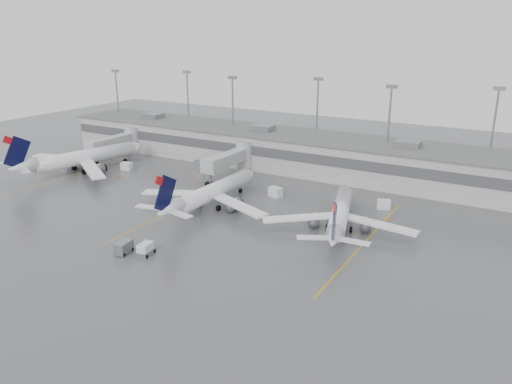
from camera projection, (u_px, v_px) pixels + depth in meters
The scene contains 18 objects.
ground at pixel (182, 279), 66.94m from camera, with size 260.00×260.00×0.00m, color #515153.
terminal at pixel (340, 157), 113.29m from camera, with size 152.00×17.00×9.45m.
light_masts at pixel (350, 118), 115.56m from camera, with size 142.40×8.00×20.60m.
jet_bridge_left at pixel (121, 141), 129.69m from camera, with size 4.00×17.20×7.00m.
jet_bridge_right at pixel (235, 158), 113.05m from camera, with size 4.00×17.20×7.00m.
stand_markings at pixel (268, 221), 86.66m from camera, with size 105.25×40.00×0.01m.
jet_far_left at pixel (80, 158), 115.37m from camera, with size 29.57×33.54×11.02m.
jet_mid_left at pixel (210, 192), 92.17m from camera, with size 27.29×30.56×9.89m.
jet_mid_right at pixel (340, 214), 82.09m from camera, with size 24.37×27.72×9.20m.
baggage_tug at pixel (146, 250), 73.74m from camera, with size 2.21×3.07×1.83m.
baggage_cart at pixel (124, 247), 74.19m from camera, with size 2.06×3.10×1.86m.
gse_uld_a at pixel (127, 166), 117.91m from camera, with size 2.48×1.65×1.75m, color white.
gse_uld_b at pixel (275, 192), 99.19m from camera, with size 2.61×1.74×1.85m, color white.
gse_uld_c at pixel (384, 204), 92.46m from camera, with size 2.43×1.62×1.72m, color white.
gse_loader at pixel (198, 166), 117.29m from camera, with size 2.17×3.47×2.17m, color slate.
cone_a at pixel (118, 176), 111.72m from camera, with size 0.50×0.50×0.79m, color #FC4805.
cone_b at pixel (194, 176), 111.95m from camera, with size 0.42×0.42×0.66m, color #FC4805.
cone_c at pixel (390, 218), 87.10m from camera, with size 0.47×0.47×0.74m, color #FC4805.
Camera 1 is at (38.65, -46.85, 32.06)m, focal length 35.00 mm.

